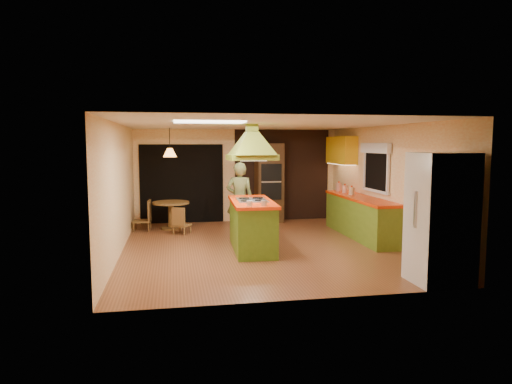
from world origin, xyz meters
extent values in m
plane|color=brown|center=(0.00, 0.00, 0.00)|extent=(6.50, 6.50, 0.00)
plane|color=#F8E0B2|center=(0.00, 3.25, 1.25)|extent=(5.50, 0.00, 5.50)
plane|color=#F8E0B2|center=(0.00, -3.25, 1.25)|extent=(5.50, 0.00, 5.50)
plane|color=#F8E0B2|center=(-2.75, 0.00, 1.25)|extent=(0.00, 6.50, 6.50)
plane|color=#F8E0B2|center=(2.75, 0.00, 1.25)|extent=(0.00, 6.50, 6.50)
plane|color=silver|center=(0.00, 0.00, 2.50)|extent=(6.50, 6.50, 0.00)
cube|color=#381E14|center=(1.25, 3.23, 1.25)|extent=(2.64, 0.03, 2.50)
cube|color=black|center=(-1.50, 3.23, 1.05)|extent=(2.20, 0.03, 2.10)
cube|color=olive|center=(2.45, 0.60, 0.43)|extent=(0.58, 3.00, 0.86)
cube|color=#E53807|center=(2.45, 0.60, 0.89)|extent=(0.62, 3.05, 0.06)
cube|color=yellow|center=(2.57, 2.20, 1.95)|extent=(0.34, 1.40, 0.70)
cube|color=black|center=(2.72, 0.40, 1.55)|extent=(0.03, 1.16, 0.96)
cube|color=white|center=(2.67, 0.40, 2.02)|extent=(0.10, 1.35, 0.22)
cube|color=white|center=(-1.10, -1.20, 2.48)|extent=(1.20, 0.60, 0.03)
cube|color=#578320|center=(-0.19, -0.20, 0.47)|extent=(0.82, 1.94, 0.93)
cube|color=#F73608|center=(-0.19, -0.20, 0.96)|extent=(0.89, 2.03, 0.06)
cube|color=silver|center=(-0.19, -0.20, 1.00)|extent=(0.62, 0.86, 0.02)
cube|color=olive|center=(-0.19, -0.20, 1.85)|extent=(0.97, 0.73, 0.11)
pyramid|color=olive|center=(-0.19, -0.20, 2.35)|extent=(0.97, 0.73, 0.45)
cube|color=olive|center=(-0.19, -0.20, 2.43)|extent=(0.22, 0.22, 0.14)
imported|color=#535A30|center=(-0.24, 1.15, 0.85)|extent=(0.70, 0.55, 1.70)
cube|color=silver|center=(2.24, -2.87, 0.99)|extent=(0.83, 0.78, 1.99)
cube|color=#4B2F18|center=(0.82, 2.95, 1.06)|extent=(0.72, 0.60, 2.13)
cube|color=black|center=(0.82, 2.65, 1.36)|extent=(0.55, 0.04, 0.45)
cube|color=black|center=(0.82, 2.65, 0.86)|extent=(0.55, 0.04, 0.45)
cylinder|color=brown|center=(-1.80, 2.34, 0.66)|extent=(0.91, 0.91, 0.05)
cylinder|color=brown|center=(-1.80, 2.34, 0.34)|extent=(0.14, 0.14, 0.64)
cylinder|color=brown|center=(-1.80, 2.34, 0.03)|extent=(0.51, 0.51, 0.05)
cone|color=#FF9E3F|center=(-1.80, 2.34, 1.90)|extent=(0.36, 0.36, 0.21)
cylinder|color=beige|center=(2.40, 1.87, 1.02)|extent=(0.18, 0.18, 0.21)
cylinder|color=#FFE5CD|center=(2.40, 1.46, 1.01)|extent=(0.16, 0.16, 0.18)
cylinder|color=beige|center=(2.40, 1.03, 1.01)|extent=(0.15, 0.15, 0.18)
camera|label=1|loc=(-1.72, -9.06, 2.12)|focal=32.00mm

